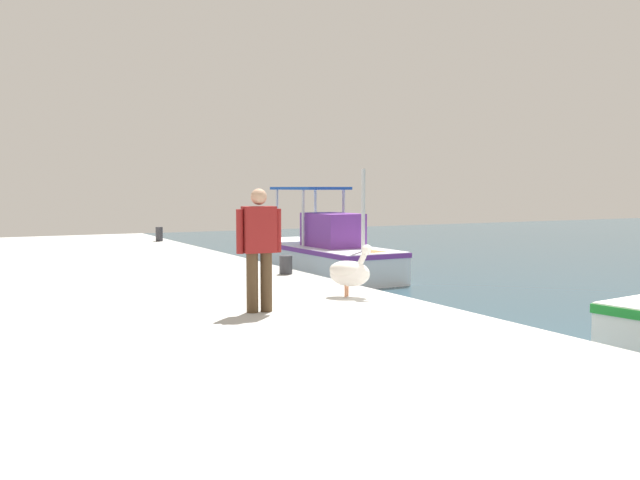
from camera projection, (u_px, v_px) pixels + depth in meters
The scene contains 6 objects.
quay_pier at pixel (83, 379), 7.58m from camera, with size 36.00×10.00×0.80m, color #B2B2AD.
fishing_boat_nearest at pixel (320, 253), 19.82m from camera, with size 6.42×1.98×2.97m.
pelican at pixel (349, 271), 10.74m from camera, with size 0.82×0.82×0.82m.
fisherman_standing at pixel (259, 244), 9.38m from camera, with size 0.27×0.64×1.68m.
mooring_bollard_nearest at pixel (159, 234), 21.89m from camera, with size 0.22×0.22×0.45m, color #333338.
mooring_bollard_second at pixel (286, 265), 13.59m from camera, with size 0.26×0.26×0.36m, color #333338.
Camera 1 is at (7.79, -6.19, 2.50)m, focal length 38.92 mm.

